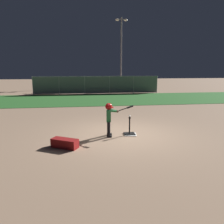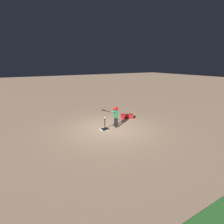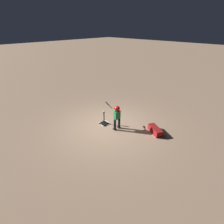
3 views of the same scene
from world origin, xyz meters
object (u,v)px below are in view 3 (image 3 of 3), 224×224
batter_child (117,114)px  baseball (104,111)px  batting_tee (104,122)px  equipment_bag (155,130)px

batter_child → baseball: batter_child is taller
batting_tee → equipment_bag: (-2.28, -1.08, 0.04)m
batter_child → equipment_bag: 1.92m
baseball → equipment_bag: (-2.28, -1.08, -0.56)m
equipment_bag → batter_child: bearing=61.6°
baseball → equipment_bag: size_ratio=0.09×
batter_child → equipment_bag: bearing=-147.4°
batter_child → equipment_bag: size_ratio=1.45×
batting_tee → batter_child: size_ratio=0.54×
batting_tee → baseball: size_ratio=8.90×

